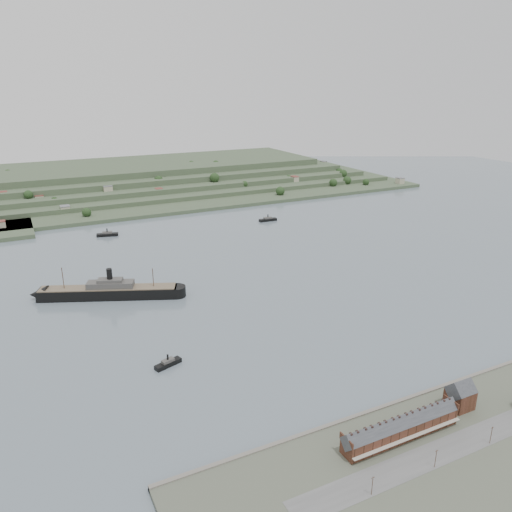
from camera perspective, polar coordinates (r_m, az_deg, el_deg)
name	(u,v)px	position (r m, az deg, el deg)	size (l,w,h in m)	color
ground	(247,292)	(353.18, -1.03, -4.14)	(1400.00, 1400.00, 0.00)	slate
near_shore	(453,460)	(223.17, 21.57, -20.91)	(220.00, 80.00, 2.60)	#4C5142
terrace_row	(401,427)	(223.36, 16.25, -18.28)	(55.60, 9.80, 11.07)	#432517
gabled_building	(460,395)	(248.17, 22.30, -14.50)	(10.40, 10.18, 14.09)	#432517
far_peninsula	(144,180)	(717.71, -12.69, 8.47)	(760.00, 309.00, 30.00)	#3D5035
steamship	(104,292)	(357.53, -16.93, -3.91)	(100.46, 50.62, 25.42)	black
tugboat	(168,363)	(269.83, -10.02, -11.97)	(15.39, 8.41, 6.70)	black
ferry_west	(107,234)	(501.36, -16.62, 2.40)	(20.82, 10.15, 7.53)	black
ferry_east	(268,219)	(533.79, 1.37, 4.20)	(19.58, 6.31, 7.25)	black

